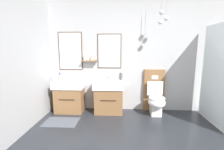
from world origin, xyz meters
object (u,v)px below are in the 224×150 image
object	(u,v)px
toothbrush_cup	(60,77)
soap_dispenser	(121,76)
toilet	(155,97)
vanity_sink_left	(70,95)
vanity_sink_right	(109,96)

from	to	relation	value
toothbrush_cup	soap_dispenser	bearing A→B (deg)	0.37
toilet	soap_dispenser	size ratio (longest dim) A/B	4.98
toilet	toothbrush_cup	bearing A→B (deg)	175.92
vanity_sink_left	toothbrush_cup	size ratio (longest dim) A/B	3.54
toilet	toothbrush_cup	xyz separation A→B (m)	(-2.26, 0.16, 0.43)
vanity_sink_right	toothbrush_cup	xyz separation A→B (m)	(-1.20, 0.16, 0.41)
vanity_sink_left	toilet	xyz separation A→B (m)	(1.99, -0.00, -0.01)
vanity_sink_left	vanity_sink_right	xyz separation A→B (m)	(0.93, 0.00, 0.00)
vanity_sink_left	toothbrush_cup	xyz separation A→B (m)	(-0.27, 0.16, 0.41)
soap_dispenser	toothbrush_cup	bearing A→B (deg)	-179.63
toothbrush_cup	toilet	bearing A→B (deg)	-4.08
toilet	soap_dispenser	bearing A→B (deg)	167.68
vanity_sink_right	toothbrush_cup	distance (m)	1.28
vanity_sink_left	toothbrush_cup	world-z (taller)	toothbrush_cup
vanity_sink_right	soap_dispenser	xyz separation A→B (m)	(0.28, 0.17, 0.44)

